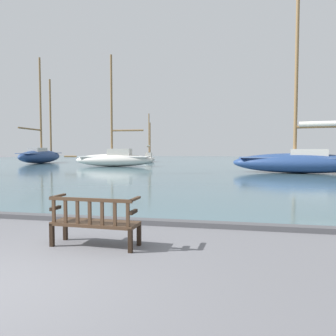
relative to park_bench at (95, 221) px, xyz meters
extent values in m
cube|color=#476670|center=(-0.59, 42.08, -0.43)|extent=(100.00, 80.00, 0.08)
cube|color=#4C4C50|center=(-0.59, 1.93, -0.41)|extent=(40.00, 0.30, 0.12)
cube|color=black|center=(-0.75, 0.29, -0.26)|extent=(0.07, 0.07, 0.42)
cube|color=black|center=(0.78, 0.23, -0.26)|extent=(0.07, 0.07, 0.42)
cube|color=black|center=(-0.77, -0.16, -0.26)|extent=(0.07, 0.07, 0.42)
cube|color=black|center=(0.76, -0.22, -0.26)|extent=(0.07, 0.07, 0.42)
cube|color=#422D1E|center=(0.00, 0.04, -0.05)|extent=(1.62, 0.59, 0.06)
cube|color=#422D1E|center=(-0.01, -0.18, 0.42)|extent=(1.60, 0.12, 0.06)
cube|color=#422D1E|center=(-0.73, -0.15, 0.19)|extent=(0.06, 0.04, 0.41)
cube|color=#422D1E|center=(-0.49, -0.16, 0.19)|extent=(0.06, 0.04, 0.41)
cube|color=#422D1E|center=(-0.25, -0.17, 0.19)|extent=(0.06, 0.04, 0.41)
cube|color=#422D1E|center=(-0.01, -0.18, 0.19)|extent=(0.06, 0.04, 0.41)
cube|color=#422D1E|center=(0.23, -0.19, 0.19)|extent=(0.06, 0.04, 0.41)
cube|color=#422D1E|center=(0.47, -0.20, 0.19)|extent=(0.06, 0.04, 0.41)
cube|color=#422D1E|center=(0.71, -0.22, 0.19)|extent=(0.06, 0.04, 0.41)
cube|color=black|center=(-0.77, -0.02, 0.22)|extent=(0.07, 0.30, 0.06)
cube|color=#422D1E|center=(-0.77, 0.07, 0.43)|extent=(0.08, 0.47, 0.04)
cube|color=black|center=(0.77, -0.09, 0.22)|extent=(0.07, 0.30, 0.06)
cube|color=#422D1E|center=(0.77, 0.00, 0.43)|extent=(0.08, 0.47, 0.04)
ellipsoid|color=navy|center=(-21.81, 31.99, 0.43)|extent=(3.24, 9.68, 1.64)
cube|color=#516B9E|center=(-21.81, 31.99, 0.88)|extent=(2.54, 8.50, 0.08)
cube|color=beige|center=(-21.75, 31.28, 1.24)|extent=(1.55, 2.57, 0.64)
cylinder|color=brown|center=(-21.83, 32.23, 6.93)|extent=(0.24, 0.24, 12.00)
cylinder|color=brown|center=(-21.62, 29.72, 3.80)|extent=(0.63, 5.04, 0.19)
cylinder|color=brown|center=(-22.06, 34.84, 5.85)|extent=(0.24, 0.24, 9.84)
ellipsoid|color=navy|center=(6.97, 19.60, 0.33)|extent=(9.64, 3.91, 1.45)
cube|color=#516B9E|center=(6.97, 19.60, 0.73)|extent=(8.43, 3.13, 0.08)
cube|color=beige|center=(7.66, 19.49, 1.06)|extent=(2.64, 1.72, 0.59)
cylinder|color=brown|center=(6.74, 19.63, 6.76)|extent=(0.25, 0.25, 11.98)
cylinder|color=brown|center=(9.02, 19.27, 2.94)|extent=(4.61, 0.93, 0.20)
cylinder|color=silver|center=(9.02, 19.27, 3.13)|extent=(4.18, 1.05, 0.39)
ellipsoid|color=silver|center=(-9.45, 39.13, -0.02)|extent=(2.25, 5.29, 0.73)
cube|color=white|center=(-9.45, 39.13, 0.18)|extent=(1.78, 4.63, 0.08)
cube|color=beige|center=(-9.40, 38.75, 0.57)|extent=(1.01, 1.39, 0.70)
cylinder|color=brown|center=(-9.47, 39.25, 3.31)|extent=(0.15, 0.15, 6.19)
cylinder|color=brown|center=(-9.32, 38.24, 1.74)|extent=(0.42, 2.05, 0.12)
cylinder|color=silver|center=(-9.32, 38.24, 1.86)|extent=(0.51, 1.87, 0.24)
cylinder|color=brown|center=(-9.67, 40.65, 2.73)|extent=(0.15, 0.15, 5.02)
cylinder|color=brown|center=(13.18, 38.07, 0.58)|extent=(1.39, 0.56, 0.13)
ellipsoid|color=silver|center=(-9.63, 26.00, 0.25)|extent=(8.23, 2.48, 1.27)
cube|color=white|center=(-9.63, 26.00, 0.60)|extent=(7.23, 1.90, 0.08)
cube|color=beige|center=(-9.02, 26.02, 1.03)|extent=(2.36, 1.28, 0.79)
cylinder|color=brown|center=(-9.83, 25.99, 5.74)|extent=(0.22, 0.22, 10.20)
cylinder|color=brown|center=(-8.18, 26.05, 3.26)|extent=(3.30, 0.30, 0.17)
cylinder|color=brown|center=(-14.36, 25.82, 0.62)|extent=(1.33, 0.22, 0.17)
camera|label=1|loc=(2.51, -5.52, 1.30)|focal=35.00mm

